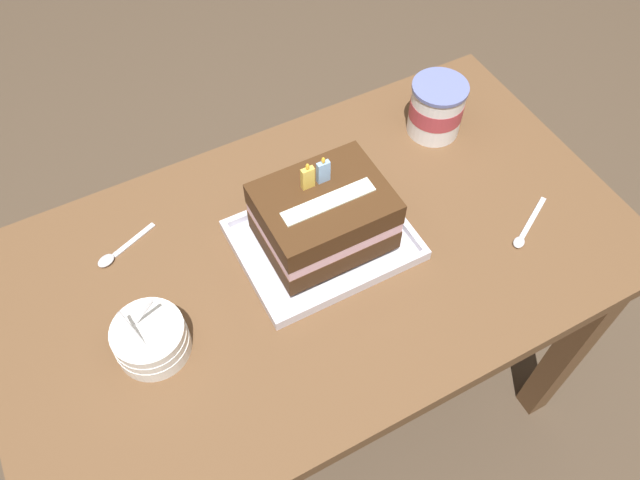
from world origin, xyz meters
TOP-DOWN VIEW (x-y plane):
  - ground_plane at (0.00, 0.00)m, footprint 8.00×8.00m
  - dining_table at (0.00, 0.00)m, footprint 1.21×0.69m
  - foil_tray at (0.02, 0.02)m, footprint 0.32×0.25m
  - birthday_cake at (0.02, 0.02)m, footprint 0.23×0.18m
  - bowl_stack at (-0.33, -0.04)m, footprint 0.13×0.13m
  - ice_cream_tub at (0.38, 0.17)m, footprint 0.12×0.12m
  - serving_spoon_near_tray at (0.37, -0.14)m, footprint 0.13×0.08m
  - serving_spoon_by_bowls at (-0.34, 0.17)m, footprint 0.13×0.06m

SIDE VIEW (x-z plane):
  - ground_plane at x=0.00m, z-range 0.00..0.00m
  - dining_table at x=0.00m, z-range 0.26..1.03m
  - serving_spoon_near_tray at x=0.37m, z-range 0.76..0.77m
  - serving_spoon_by_bowls at x=-0.34m, z-range 0.76..0.77m
  - foil_tray at x=0.02m, z-range 0.76..0.78m
  - bowl_stack at x=-0.33m, z-range 0.74..0.85m
  - ice_cream_tub at x=0.38m, z-range 0.76..0.88m
  - birthday_cake at x=0.02m, z-range 0.76..0.94m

